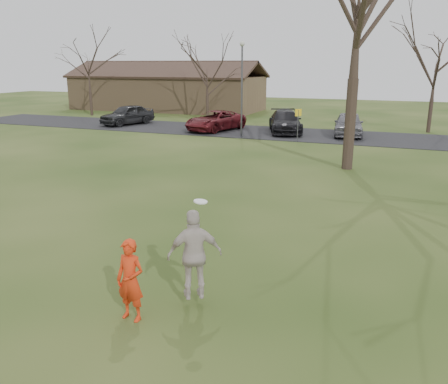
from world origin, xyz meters
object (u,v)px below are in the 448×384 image
at_px(car_0, 127,115).
at_px(lamp_post, 242,77).
at_px(player_defender, 130,280).
at_px(car_3, 285,122).
at_px(catching_play, 195,255).
at_px(car_4, 349,124).
at_px(car_2, 215,121).
at_px(big_tree, 358,13).
at_px(building, 167,91).

height_order(car_0, lamp_post, lamp_post).
xyz_separation_m(player_defender, car_3, (-3.43, 25.73, -0.02)).
relative_size(car_0, catching_play, 2.21).
xyz_separation_m(car_4, lamp_post, (-6.76, -3.04, 3.13)).
relative_size(car_2, big_tree, 0.37).
distance_m(player_defender, big_tree, 16.67).
bearing_deg(lamp_post, building, 132.09).
relative_size(car_4, big_tree, 0.33).
relative_size(player_defender, car_0, 0.35).
height_order(car_4, catching_play, catching_play).
bearing_deg(car_3, big_tree, -80.21).
height_order(car_2, car_3, car_3).
bearing_deg(car_3, car_4, -17.14).
relative_size(player_defender, building, 0.08).
relative_size(catching_play, lamp_post, 0.34).
relative_size(car_3, lamp_post, 0.84).
xyz_separation_m(lamp_post, big_tree, (8.00, -7.50, 3.03)).
bearing_deg(building, big_tree, -46.27).
height_order(catching_play, lamp_post, lamp_post).
distance_m(car_2, car_4, 9.59).
xyz_separation_m(player_defender, lamp_post, (-5.75, 22.82, 3.14)).
bearing_deg(lamp_post, car_3, 51.42).
height_order(car_0, big_tree, big_tree).
relative_size(car_2, car_4, 1.11).
height_order(player_defender, building, building).
distance_m(player_defender, car_4, 25.88).
bearing_deg(car_0, catching_play, -37.04).
bearing_deg(catching_play, car_2, 111.57).
bearing_deg(car_4, lamp_post, -163.04).
distance_m(car_2, catching_play, 25.80).
bearing_deg(car_0, player_defender, -39.50).
bearing_deg(car_2, player_defender, -55.06).
height_order(car_4, big_tree, big_tree).
bearing_deg(building, player_defender, -62.73).
distance_m(car_4, lamp_post, 8.04).
height_order(car_3, lamp_post, lamp_post).
xyz_separation_m(car_0, big_tree, (18.79, -10.12, 6.16)).
xyz_separation_m(building, big_tree, (22.00, -23.00, 5.07)).
height_order(car_2, catching_play, catching_play).
distance_m(car_3, building, 20.64).
relative_size(catching_play, building, 0.10).
height_order(car_0, catching_play, catching_play).
distance_m(car_4, building, 24.24).
distance_m(player_defender, building, 43.13).
height_order(car_4, building, building).
xyz_separation_m(car_0, car_3, (13.11, 0.29, -0.03)).
bearing_deg(car_4, car_0, 174.11).
height_order(player_defender, car_3, player_defender).
distance_m(catching_play, building, 42.76).
bearing_deg(player_defender, lamp_post, 108.30).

